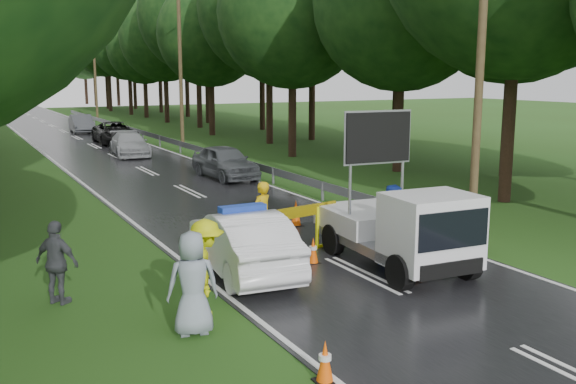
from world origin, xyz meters
TOP-DOWN VIEW (x-y plane):
  - ground at (0.00, 0.00)m, footprint 160.00×160.00m
  - road at (0.00, 30.00)m, footprint 7.00×140.00m
  - guardrail at (3.70, 29.67)m, footprint 0.12×60.06m
  - utility_pole_near at (5.20, 2.00)m, footprint 1.40×0.24m
  - utility_pole_mid at (5.20, 28.00)m, footprint 1.40×0.24m
  - utility_pole_far at (5.20, 54.00)m, footprint 1.40×0.24m
  - police_sedan at (-2.39, 1.48)m, footprint 2.02×4.57m
  - work_truck at (1.06, 0.02)m, footprint 2.33×4.70m
  - barrier at (-0.65, 2.33)m, footprint 2.94×0.55m
  - officer at (-1.07, 3.22)m, footprint 0.77×0.67m
  - civilian at (1.18, 0.50)m, footprint 1.19×1.11m
  - bystander_left at (-4.12, -0.68)m, footprint 1.14×1.41m
  - bystander_mid at (-6.49, 1.38)m, footprint 0.97×1.03m
  - bystander_right at (-4.62, -1.34)m, footprint 1.02×0.77m
  - queue_car_first at (2.52, 14.37)m, footprint 1.91×4.37m
  - queue_car_second at (0.80, 24.22)m, footprint 2.26×4.65m
  - queue_car_third at (1.60, 31.01)m, footprint 2.54×5.20m
  - queue_car_fourth at (1.09, 39.91)m, footprint 1.74×4.39m
  - cone_near_left at (-3.50, -4.00)m, footprint 0.31×0.31m
  - cone_center at (-0.57, 1.37)m, footprint 0.31×0.31m
  - cone_far at (0.94, 5.00)m, footprint 0.38×0.38m
  - cone_left_mid at (-3.15, 2.57)m, footprint 0.39×0.39m
  - cone_right at (3.20, 1.92)m, footprint 0.39×0.39m

SIDE VIEW (x-z plane):
  - ground at x=0.00m, z-range 0.00..0.00m
  - road at x=0.00m, z-range 0.00..0.02m
  - cone_center at x=-0.57m, z-range -0.01..0.65m
  - cone_near_left at x=-3.50m, z-range -0.01..0.65m
  - cone_far at x=0.94m, z-range -0.01..0.80m
  - cone_left_mid at x=-3.15m, z-range -0.01..0.80m
  - cone_right at x=3.20m, z-range -0.01..0.81m
  - guardrail at x=3.70m, z-range 0.20..0.90m
  - queue_car_second at x=0.80m, z-range 0.00..1.30m
  - queue_car_fourth at x=1.09m, z-range 0.00..1.42m
  - queue_car_third at x=1.60m, z-range 0.00..1.42m
  - queue_car_first at x=2.52m, z-range 0.00..1.46m
  - police_sedan at x=-2.39m, z-range -0.07..1.54m
  - bystander_mid at x=-6.49m, z-range 0.00..1.71m
  - officer at x=-1.07m, z-range 0.00..1.79m
  - barrier at x=-0.65m, z-range 0.31..1.54m
  - bystander_right at x=-4.62m, z-range 0.00..1.88m
  - bystander_left at x=-4.12m, z-range 0.00..1.90m
  - civilian at x=1.18m, z-range 0.00..1.94m
  - work_truck at x=1.06m, z-range -0.83..2.81m
  - utility_pole_near at x=5.20m, z-range 0.06..10.06m
  - utility_pole_mid at x=5.20m, z-range 0.06..10.06m
  - utility_pole_far at x=5.20m, z-range 0.06..10.06m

